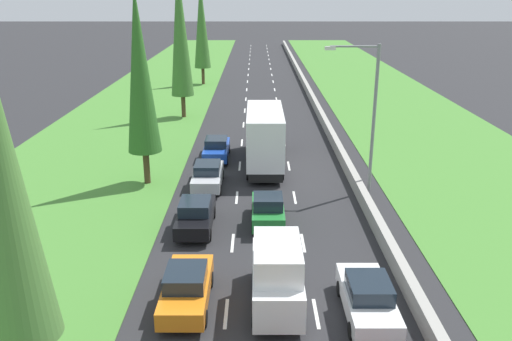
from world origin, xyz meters
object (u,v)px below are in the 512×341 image
(green_hatchback_centre_lane, at_px, (267,210))
(street_light_mast, at_px, (368,109))
(silver_sedan_left_lane, at_px, (207,175))
(poplar_tree_third, at_px, (179,29))
(blue_sedan_left_lane, at_px, (216,148))
(poplar_tree_second, at_px, (139,72))
(white_van_centre_lane, at_px, (276,274))
(white_sedan_right_lane, at_px, (367,298))
(white_box_truck_centre_lane, at_px, (264,136))
(poplar_tree_nearest, at_px, (1,182))
(poplar_tree_fourth, at_px, (201,24))
(black_sedan_left_lane_third, at_px, (195,215))
(orange_sedan_left_lane, at_px, (186,287))

(green_hatchback_centre_lane, relative_size, street_light_mast, 0.43)
(silver_sedan_left_lane, xyz_separation_m, poplar_tree_third, (-4.05, 19.26, 7.57))
(blue_sedan_left_lane, xyz_separation_m, poplar_tree_second, (-4.12, -5.17, 6.40))
(white_van_centre_lane, xyz_separation_m, white_sedan_right_lane, (3.44, -0.76, -0.59))
(white_van_centre_lane, height_order, white_box_truck_centre_lane, white_box_truck_centre_lane)
(green_hatchback_centre_lane, bearing_deg, poplar_tree_nearest, -120.91)
(white_box_truck_centre_lane, distance_m, poplar_tree_fourth, 35.06)
(black_sedan_left_lane_third, distance_m, poplar_tree_second, 10.16)
(green_hatchback_centre_lane, relative_size, blue_sedan_left_lane, 0.87)
(poplar_tree_nearest, bearing_deg, white_box_truck_centre_lane, 71.69)
(white_sedan_right_lane, xyz_separation_m, poplar_tree_second, (-11.30, 14.66, 6.40))
(black_sedan_left_lane_third, bearing_deg, poplar_tree_third, 98.83)
(white_van_centre_lane, relative_size, poplar_tree_third, 0.33)
(street_light_mast, bearing_deg, white_sedan_right_lane, -100.38)
(poplar_tree_second, bearing_deg, blue_sedan_left_lane, 51.43)
(blue_sedan_left_lane, relative_size, poplar_tree_fourth, 0.34)
(poplar_tree_third, height_order, poplar_tree_fourth, poplar_tree_third)
(silver_sedan_left_lane, xyz_separation_m, poplar_tree_nearest, (-3.78, -18.06, 6.23))
(black_sedan_left_lane_third, bearing_deg, poplar_tree_nearest, -107.16)
(white_sedan_right_lane, xyz_separation_m, street_light_mast, (2.43, 13.24, 4.42))
(blue_sedan_left_lane, bearing_deg, white_sedan_right_lane, -70.11)
(blue_sedan_left_lane, bearing_deg, silver_sedan_left_lane, -91.27)
(white_box_truck_centre_lane, height_order, poplar_tree_third, poplar_tree_third)
(poplar_tree_third, bearing_deg, blue_sedan_left_lane, -72.67)
(black_sedan_left_lane_third, relative_size, white_sedan_right_lane, 1.00)
(poplar_tree_second, relative_size, poplar_tree_fourth, 0.92)
(blue_sedan_left_lane, distance_m, poplar_tree_fourth, 33.29)
(silver_sedan_left_lane, bearing_deg, poplar_tree_fourth, 95.88)
(black_sedan_left_lane_third, height_order, street_light_mast, street_light_mast)
(orange_sedan_left_lane, bearing_deg, white_box_truck_centre_lane, 79.24)
(poplar_tree_nearest, bearing_deg, orange_sedan_left_lane, 49.83)
(white_van_centre_lane, distance_m, poplar_tree_nearest, 10.67)
(orange_sedan_left_lane, height_order, poplar_tree_second, poplar_tree_second)
(silver_sedan_left_lane, bearing_deg, poplar_tree_second, 170.20)
(black_sedan_left_lane_third, bearing_deg, orange_sedan_left_lane, -86.66)
(silver_sedan_left_lane, relative_size, white_sedan_right_lane, 1.00)
(poplar_tree_nearest, bearing_deg, blue_sedan_left_lane, 80.73)
(poplar_tree_nearest, height_order, street_light_mast, poplar_tree_nearest)
(silver_sedan_left_lane, bearing_deg, green_hatchback_centre_lane, -56.72)
(orange_sedan_left_lane, bearing_deg, blue_sedan_left_lane, 90.54)
(blue_sedan_left_lane, distance_m, white_box_truck_centre_lane, 4.06)
(black_sedan_left_lane_third, relative_size, poplar_tree_third, 0.31)
(black_sedan_left_lane_third, xyz_separation_m, white_box_truck_centre_lane, (3.76, 10.55, 1.37))
(poplar_tree_nearest, height_order, poplar_tree_second, poplar_tree_second)
(poplar_tree_nearest, bearing_deg, poplar_tree_fourth, 90.16)
(white_van_centre_lane, height_order, black_sedan_left_lane_third, white_van_centre_lane)
(white_sedan_right_lane, distance_m, street_light_mast, 14.17)
(poplar_tree_second, xyz_separation_m, street_light_mast, (13.73, -1.42, -1.98))
(black_sedan_left_lane_third, bearing_deg, poplar_tree_fourth, 94.94)
(green_hatchback_centre_lane, xyz_separation_m, poplar_tree_second, (-7.68, 6.30, 6.38))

